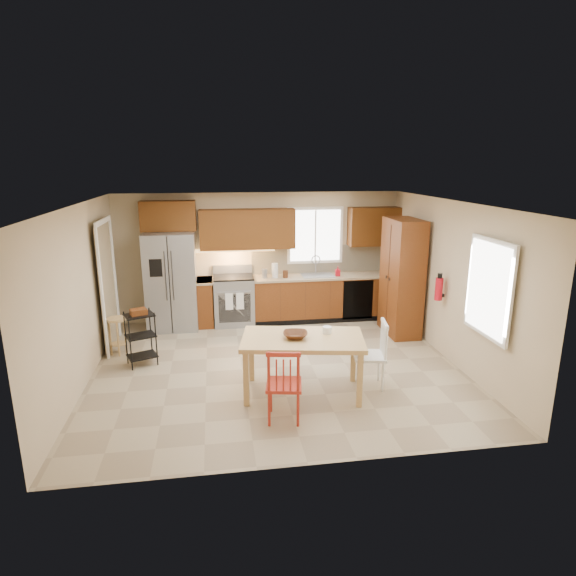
% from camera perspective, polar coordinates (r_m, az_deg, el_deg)
% --- Properties ---
extents(floor, '(5.50, 5.50, 0.00)m').
position_cam_1_polar(floor, '(7.51, -1.32, -9.37)').
color(floor, tan).
rests_on(floor, ground).
extents(ceiling, '(5.50, 5.00, 0.02)m').
position_cam_1_polar(ceiling, '(6.87, -1.44, 10.01)').
color(ceiling, silver).
rests_on(ceiling, ground).
extents(wall_back, '(5.50, 0.02, 2.50)m').
position_cam_1_polar(wall_back, '(9.51, -3.34, 3.73)').
color(wall_back, '#CCB793').
rests_on(wall_back, ground).
extents(wall_front, '(5.50, 0.02, 2.50)m').
position_cam_1_polar(wall_front, '(4.75, 2.58, -7.81)').
color(wall_front, '#CCB793').
rests_on(wall_front, ground).
extents(wall_left, '(0.02, 5.00, 2.50)m').
position_cam_1_polar(wall_left, '(7.28, -23.38, -0.95)').
color(wall_left, '#CCB793').
rests_on(wall_left, ground).
extents(wall_right, '(0.02, 5.00, 2.50)m').
position_cam_1_polar(wall_right, '(7.91, 18.78, 0.68)').
color(wall_right, '#CCB793').
rests_on(wall_right, ground).
extents(refrigerator, '(0.92, 0.75, 1.82)m').
position_cam_1_polar(refrigerator, '(9.21, -13.66, 0.80)').
color(refrigerator, gray).
rests_on(refrigerator, floor).
extents(range_stove, '(0.76, 0.63, 0.92)m').
position_cam_1_polar(range_stove, '(9.36, -6.43, -1.51)').
color(range_stove, gray).
rests_on(range_stove, floor).
extents(base_cabinet_narrow, '(0.30, 0.60, 0.90)m').
position_cam_1_polar(base_cabinet_narrow, '(9.37, -9.80, -1.68)').
color(base_cabinet_narrow, '#673112').
rests_on(base_cabinet_narrow, floor).
extents(base_cabinet_run, '(2.92, 0.60, 0.90)m').
position_cam_1_polar(base_cabinet_run, '(9.62, 4.58, -1.08)').
color(base_cabinet_run, '#673112').
rests_on(base_cabinet_run, floor).
extents(dishwasher, '(0.60, 0.02, 0.78)m').
position_cam_1_polar(dishwasher, '(9.49, 8.28, -1.40)').
color(dishwasher, black).
rests_on(dishwasher, floor).
extents(backsplash, '(2.92, 0.03, 0.55)m').
position_cam_1_polar(backsplash, '(9.72, 4.29, 3.50)').
color(backsplash, beige).
rests_on(backsplash, wall_back).
extents(upper_over_fridge, '(1.00, 0.35, 0.55)m').
position_cam_1_polar(upper_over_fridge, '(9.21, -14.01, 8.30)').
color(upper_over_fridge, '#522D0D').
rests_on(upper_over_fridge, wall_back).
extents(upper_left_block, '(1.80, 0.35, 0.75)m').
position_cam_1_polar(upper_left_block, '(9.22, -4.84, 6.97)').
color(upper_left_block, '#522D0D').
rests_on(upper_left_block, wall_back).
extents(upper_right_block, '(1.00, 0.35, 0.75)m').
position_cam_1_polar(upper_right_block, '(9.72, 10.14, 7.20)').
color(upper_right_block, '#522D0D').
rests_on(upper_right_block, wall_back).
extents(window_back, '(1.12, 0.04, 1.12)m').
position_cam_1_polar(window_back, '(9.59, 3.23, 6.24)').
color(window_back, white).
rests_on(window_back, wall_back).
extents(sink, '(0.62, 0.46, 0.16)m').
position_cam_1_polar(sink, '(9.47, 3.52, 1.26)').
color(sink, gray).
rests_on(sink, base_cabinet_run).
extents(undercab_glow, '(1.60, 0.30, 0.01)m').
position_cam_1_polar(undercab_glow, '(9.25, -6.64, 4.47)').
color(undercab_glow, '#FFBF66').
rests_on(undercab_glow, wall_back).
extents(soap_bottle, '(0.09, 0.09, 0.19)m').
position_cam_1_polar(soap_bottle, '(9.43, 5.91, 2.00)').
color(soap_bottle, '#B80C1B').
rests_on(soap_bottle, base_cabinet_run).
extents(paper_towel, '(0.12, 0.12, 0.28)m').
position_cam_1_polar(paper_towel, '(9.24, -1.56, 2.09)').
color(paper_towel, white).
rests_on(paper_towel, base_cabinet_run).
extents(canister_steel, '(0.11, 0.11, 0.18)m').
position_cam_1_polar(canister_steel, '(9.23, -2.79, 1.74)').
color(canister_steel, gray).
rests_on(canister_steel, base_cabinet_run).
extents(canister_wood, '(0.10, 0.10, 0.14)m').
position_cam_1_polar(canister_wood, '(9.25, -0.31, 1.67)').
color(canister_wood, '#4A2513').
rests_on(canister_wood, base_cabinet_run).
extents(pantry, '(0.50, 0.95, 2.10)m').
position_cam_1_polar(pantry, '(8.88, 13.33, 1.23)').
color(pantry, '#673112').
rests_on(pantry, floor).
extents(fire_extinguisher, '(0.12, 0.12, 0.36)m').
position_cam_1_polar(fire_extinguisher, '(8.03, 17.44, -0.13)').
color(fire_extinguisher, '#B80C1B').
rests_on(fire_extinguisher, wall_right).
extents(window_right, '(0.04, 1.02, 1.32)m').
position_cam_1_polar(window_right, '(6.87, 22.74, -0.05)').
color(window_right, white).
rests_on(window_right, wall_right).
extents(doorway, '(0.04, 0.95, 2.10)m').
position_cam_1_polar(doorway, '(8.53, -20.64, 0.12)').
color(doorway, '#8C7A59').
rests_on(doorway, wall_left).
extents(dining_table, '(1.75, 1.17, 0.79)m').
position_cam_1_polar(dining_table, '(6.59, 1.74, -9.20)').
color(dining_table, tan).
rests_on(dining_table, floor).
extents(chair_red, '(0.51, 0.51, 0.95)m').
position_cam_1_polar(chair_red, '(5.92, -0.48, -11.23)').
color(chair_red, '#A62719').
rests_on(chair_red, floor).
extents(chair_white, '(0.51, 0.51, 0.95)m').
position_cam_1_polar(chair_white, '(6.83, 9.60, -7.79)').
color(chair_white, white).
rests_on(chair_white, floor).
extents(table_bowl, '(0.38, 0.38, 0.08)m').
position_cam_1_polar(table_bowl, '(6.42, 0.88, -5.97)').
color(table_bowl, '#4A2513').
rests_on(table_bowl, dining_table).
extents(table_jar, '(0.14, 0.14, 0.14)m').
position_cam_1_polar(table_jar, '(6.59, 4.64, -5.18)').
color(table_jar, white).
rests_on(table_jar, dining_table).
extents(bar_stool, '(0.39, 0.39, 0.62)m').
position_cam_1_polar(bar_stool, '(8.37, -19.53, -5.38)').
color(bar_stool, tan).
rests_on(bar_stool, floor).
extents(utility_cart, '(0.52, 0.47, 0.85)m').
position_cam_1_polar(utility_cart, '(7.79, -17.04, -5.75)').
color(utility_cart, black).
rests_on(utility_cart, floor).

